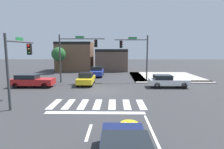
{
  "coord_description": "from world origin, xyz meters",
  "views": [
    {
      "loc": [
        1.35,
        -18.72,
        4.29
      ],
      "look_at": [
        1.05,
        0.38,
        1.68
      ],
      "focal_mm": 30.11,
      "sensor_mm": 36.0,
      "label": 1
    }
  ],
  "objects_px": {
    "car_blue": "(97,71)",
    "roadside_tree": "(59,54)",
    "traffic_signal_northwest": "(76,50)",
    "car_red": "(32,81)",
    "car_white": "(167,81)",
    "traffic_signal_southwest": "(19,58)",
    "car_yellow": "(86,79)",
    "traffic_signal_northeast": "(136,51)"
  },
  "relations": [
    {
      "from": "car_blue",
      "to": "roadside_tree",
      "type": "relative_size",
      "value": 0.98
    },
    {
      "from": "traffic_signal_northwest",
      "to": "car_red",
      "type": "distance_m",
      "value": 6.38
    },
    {
      "from": "traffic_signal_northwest",
      "to": "car_white",
      "type": "xyz_separation_m",
      "value": [
        10.84,
        -2.91,
        -3.46
      ]
    },
    {
      "from": "roadside_tree",
      "to": "traffic_signal_southwest",
      "type": "bearing_deg",
      "value": -82.38
    },
    {
      "from": "car_red",
      "to": "traffic_signal_southwest",
      "type": "bearing_deg",
      "value": -72.58
    },
    {
      "from": "car_red",
      "to": "car_yellow",
      "type": "relative_size",
      "value": 1.13
    },
    {
      "from": "traffic_signal_southwest",
      "to": "car_blue",
      "type": "distance_m",
      "value": 16.2
    },
    {
      "from": "roadside_tree",
      "to": "traffic_signal_northeast",
      "type": "bearing_deg",
      "value": -33.48
    },
    {
      "from": "traffic_signal_northwest",
      "to": "car_yellow",
      "type": "relative_size",
      "value": 1.47
    },
    {
      "from": "car_red",
      "to": "car_blue",
      "type": "bearing_deg",
      "value": 53.17
    },
    {
      "from": "car_red",
      "to": "car_yellow",
      "type": "xyz_separation_m",
      "value": [
        5.96,
        1.54,
        -0.01
      ]
    },
    {
      "from": "traffic_signal_northwest",
      "to": "traffic_signal_southwest",
      "type": "height_order",
      "value": "traffic_signal_northwest"
    },
    {
      "from": "car_white",
      "to": "car_blue",
      "type": "distance_m",
      "value": 12.34
    },
    {
      "from": "traffic_signal_northeast",
      "to": "car_white",
      "type": "distance_m",
      "value": 5.85
    },
    {
      "from": "traffic_signal_northeast",
      "to": "car_white",
      "type": "relative_size",
      "value": 1.4
    },
    {
      "from": "car_yellow",
      "to": "car_white",
      "type": "bearing_deg",
      "value": 81.01
    },
    {
      "from": "car_blue",
      "to": "car_white",
      "type": "bearing_deg",
      "value": 45.04
    },
    {
      "from": "car_red",
      "to": "traffic_signal_northeast",
      "type": "bearing_deg",
      "value": 16.75
    },
    {
      "from": "traffic_signal_northeast",
      "to": "car_white",
      "type": "bearing_deg",
      "value": 131.83
    },
    {
      "from": "traffic_signal_northwest",
      "to": "roadside_tree",
      "type": "bearing_deg",
      "value": 118.68
    },
    {
      "from": "car_red",
      "to": "car_white",
      "type": "height_order",
      "value": "car_red"
    },
    {
      "from": "traffic_signal_northwest",
      "to": "car_red",
      "type": "xyz_separation_m",
      "value": [
        -4.47,
        -2.98,
        -3.44
      ]
    },
    {
      "from": "traffic_signal_northwest",
      "to": "traffic_signal_northeast",
      "type": "xyz_separation_m",
      "value": [
        7.63,
        0.66,
        -0.13
      ]
    },
    {
      "from": "traffic_signal_northeast",
      "to": "car_yellow",
      "type": "height_order",
      "value": "traffic_signal_northeast"
    },
    {
      "from": "traffic_signal_northwest",
      "to": "traffic_signal_southwest",
      "type": "bearing_deg",
      "value": -104.38
    },
    {
      "from": "traffic_signal_southwest",
      "to": "traffic_signal_northeast",
      "type": "relative_size",
      "value": 0.89
    },
    {
      "from": "car_yellow",
      "to": "roadside_tree",
      "type": "height_order",
      "value": "roadside_tree"
    },
    {
      "from": "traffic_signal_northwest",
      "to": "roadside_tree",
      "type": "distance_m",
      "value": 10.24
    },
    {
      "from": "traffic_signal_northwest",
      "to": "traffic_signal_northeast",
      "type": "bearing_deg",
      "value": 4.98
    },
    {
      "from": "traffic_signal_southwest",
      "to": "car_white",
      "type": "height_order",
      "value": "traffic_signal_southwest"
    },
    {
      "from": "car_blue",
      "to": "traffic_signal_northwest",
      "type": "bearing_deg",
      "value": -19.93
    },
    {
      "from": "car_blue",
      "to": "car_red",
      "type": "bearing_deg",
      "value": -36.83
    },
    {
      "from": "traffic_signal_northeast",
      "to": "traffic_signal_southwest",
      "type": "bearing_deg",
      "value": 45.23
    },
    {
      "from": "car_blue",
      "to": "car_yellow",
      "type": "relative_size",
      "value": 1.09
    },
    {
      "from": "traffic_signal_northeast",
      "to": "car_blue",
      "type": "bearing_deg",
      "value": -42.92
    },
    {
      "from": "car_red",
      "to": "car_white",
      "type": "bearing_deg",
      "value": 0.24
    },
    {
      "from": "traffic_signal_southwest",
      "to": "car_white",
      "type": "bearing_deg",
      "value": -63.65
    },
    {
      "from": "traffic_signal_northeast",
      "to": "roadside_tree",
      "type": "xyz_separation_m",
      "value": [
        -12.53,
        8.29,
        -0.71
      ]
    },
    {
      "from": "traffic_signal_northeast",
      "to": "car_yellow",
      "type": "bearing_deg",
      "value": 18.86
    },
    {
      "from": "traffic_signal_northeast",
      "to": "car_blue",
      "type": "xyz_separation_m",
      "value": [
        -5.53,
        5.14,
        -3.29
      ]
    },
    {
      "from": "traffic_signal_southwest",
      "to": "car_red",
      "type": "bearing_deg",
      "value": 17.42
    },
    {
      "from": "car_yellow",
      "to": "car_blue",
      "type": "bearing_deg",
      "value": 175.12
    }
  ]
}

